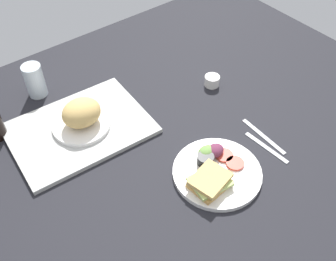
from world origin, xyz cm
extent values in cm
cube|color=black|center=(0.00, 0.00, -1.50)|extent=(190.00, 150.00, 3.00)
cube|color=#B2B2AD|center=(-19.06, 24.33, 0.80)|extent=(46.91, 35.66, 1.60)
cylinder|color=white|center=(-18.09, 24.33, 2.30)|extent=(19.47, 19.47, 1.40)
ellipsoid|color=#DBB266|center=(-17.32, 24.11, 7.44)|extent=(13.03, 11.25, 8.88)
cylinder|color=white|center=(4.71, -17.75, 0.80)|extent=(27.06, 27.06, 1.60)
cube|color=tan|center=(-0.70, -20.18, 2.30)|extent=(11.78, 9.97, 1.40)
cube|color=#B2C66B|center=(-0.70, -20.18, 3.50)|extent=(12.00, 10.26, 1.00)
cube|color=#DBB266|center=(-0.70, -20.18, 4.70)|extent=(12.74, 11.24, 1.40)
cylinder|color=#D14738|center=(10.80, -19.10, 2.00)|extent=(5.60, 5.60, 0.80)
cylinder|color=#D14738|center=(10.40, -14.77, 2.00)|extent=(5.60, 5.60, 0.80)
cylinder|color=black|center=(4.04, -13.01, 3.10)|extent=(5.20, 5.20, 3.00)
cylinder|color=#EFEACC|center=(4.04, -13.01, 4.20)|extent=(4.26, 4.26, 0.60)
ellipsoid|color=#729E4C|center=(6.07, -11.25, 3.40)|extent=(6.00, 4.80, 3.60)
ellipsoid|color=#6B2D47|center=(8.50, -12.33, 3.40)|extent=(6.00, 4.80, 3.60)
cylinder|color=silver|center=(-21.83, 50.42, 6.29)|extent=(6.87, 6.87, 12.58)
cylinder|color=silver|center=(32.19, 14.72, 2.00)|extent=(5.60, 5.60, 4.00)
cube|color=#B7B7BC|center=(24.71, -19.75, 0.25)|extent=(2.40, 17.05, 0.50)
cube|color=#B7B7BC|center=(27.71, -15.75, 0.25)|extent=(2.20, 19.04, 0.50)
camera|label=1|loc=(-51.77, -65.85, 95.39)|focal=41.81mm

